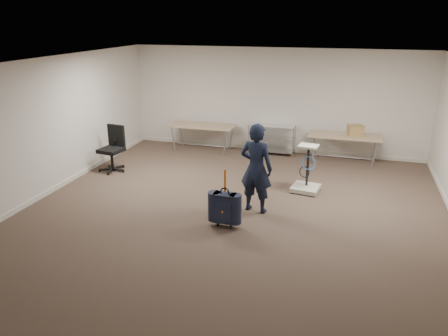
% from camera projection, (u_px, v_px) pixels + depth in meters
% --- Properties ---
extents(ground, '(9.00, 9.00, 0.00)m').
position_uv_depth(ground, '(230.00, 218.00, 8.17)').
color(ground, '#413127').
rests_on(ground, ground).
extents(room_shell, '(8.00, 9.00, 9.00)m').
position_uv_depth(room_shell, '(247.00, 189.00, 9.40)').
color(room_shell, silver).
rests_on(room_shell, ground).
extents(folding_table_left, '(1.80, 0.75, 0.73)m').
position_uv_depth(folding_table_left, '(202.00, 127.00, 12.03)').
color(folding_table_left, tan).
rests_on(folding_table_left, ground).
extents(folding_table_right, '(1.80, 0.75, 0.73)m').
position_uv_depth(folding_table_right, '(345.00, 137.00, 11.02)').
color(folding_table_right, tan).
rests_on(folding_table_right, ground).
extents(wire_shelf, '(1.22, 0.47, 0.80)m').
position_uv_depth(wire_shelf, '(272.00, 138.00, 11.83)').
color(wire_shelf, silver).
rests_on(wire_shelf, ground).
extents(person, '(0.69, 0.51, 1.73)m').
position_uv_depth(person, '(256.00, 168.00, 8.19)').
color(person, black).
rests_on(person, ground).
extents(suitcase, '(0.40, 0.24, 1.07)m').
position_uv_depth(suitcase, '(225.00, 208.00, 7.70)').
color(suitcase, black).
rests_on(suitcase, ground).
extents(office_chair, '(0.66, 0.66, 1.10)m').
position_uv_depth(office_chair, '(113.00, 157.00, 10.58)').
color(office_chair, black).
rests_on(office_chair, ground).
extents(equipment_cart, '(0.64, 0.64, 1.03)m').
position_uv_depth(equipment_cart, '(306.00, 179.00, 9.32)').
color(equipment_cart, beige).
rests_on(equipment_cart, ground).
extents(cardboard_box, '(0.43, 0.38, 0.27)m').
position_uv_depth(cardboard_box, '(355.00, 130.00, 10.89)').
color(cardboard_box, '#9B7A48').
rests_on(cardboard_box, folding_table_right).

